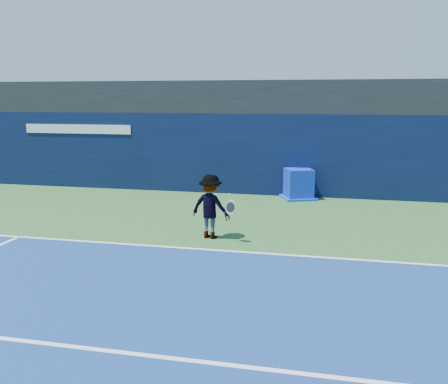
{
  "coord_description": "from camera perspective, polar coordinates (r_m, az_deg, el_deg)",
  "views": [
    {
      "loc": [
        2.98,
        -8.11,
        3.62
      ],
      "look_at": [
        0.02,
        5.2,
        1.0
      ],
      "focal_mm": 40.0,
      "sensor_mm": 36.0,
      "label": 1
    }
  ],
  "objects": [
    {
      "name": "equipment_cart",
      "position": [
        18.09,
        8.52,
        0.79
      ],
      "size": [
        1.46,
        1.46,
        1.08
      ],
      "color": "#0D28BF",
      "rests_on": "ground"
    },
    {
      "name": "service_line",
      "position": [
        7.69,
        -12.44,
        -17.38
      ],
      "size": [
        24.0,
        0.1,
        0.01
      ],
      "primitive_type": "cube",
      "color": "white",
      "rests_on": "ground"
    },
    {
      "name": "baseline",
      "position": [
        12.05,
        -2.37,
        -6.56
      ],
      "size": [
        24.0,
        0.1,
        0.01
      ],
      "primitive_type": "cube",
      "color": "white",
      "rests_on": "ground"
    },
    {
      "name": "tennis_ball",
      "position": [
        14.21,
        0.56,
        -0.28
      ],
      "size": [
        0.07,
        0.07,
        0.07
      ],
      "color": "#A5D117",
      "rests_on": "ground"
    },
    {
      "name": "back_wall_assembly",
      "position": [
        18.96,
        3.43,
        4.44
      ],
      "size": [
        36.0,
        1.03,
        3.0
      ],
      "color": "black",
      "rests_on": "ground"
    },
    {
      "name": "stadium_band",
      "position": [
        19.83,
        3.98,
        10.79
      ],
      "size": [
        36.0,
        3.0,
        1.2
      ],
      "primitive_type": "cube",
      "color": "black",
      "rests_on": "back_wall_assembly"
    },
    {
      "name": "ground",
      "position": [
        9.36,
        -7.19,
        -11.95
      ],
      "size": [
        80.0,
        80.0,
        0.0
      ],
      "primitive_type": "plane",
      "color": "#2D5E2A",
      "rests_on": "ground"
    },
    {
      "name": "tennis_player",
      "position": [
        12.85,
        -1.54,
        -1.67
      ],
      "size": [
        1.33,
        0.84,
        1.66
      ],
      "color": "silver",
      "rests_on": "ground"
    }
  ]
}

